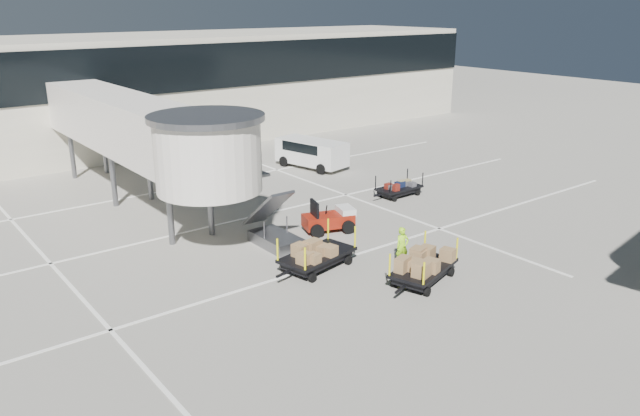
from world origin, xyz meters
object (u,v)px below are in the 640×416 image
at_px(suitcase_cart, 399,188).
at_px(baggage_tug, 330,219).
at_px(box_cart_near, 423,267).
at_px(box_cart_far, 315,254).
at_px(minivan, 310,151).
at_px(ground_worker, 402,246).

bearing_deg(suitcase_cart, baggage_tug, -163.56).
distance_m(box_cart_near, box_cart_far, 4.36).
height_order(suitcase_cart, box_cart_far, box_cart_far).
height_order(suitcase_cart, box_cart_near, box_cart_near).
height_order(box_cart_near, box_cart_far, box_cart_far).
bearing_deg(baggage_tug, minivan, 75.66).
bearing_deg(box_cart_far, suitcase_cart, 16.15).
bearing_deg(box_cart_far, baggage_tug, 32.42).
height_order(ground_worker, minivan, minivan).
distance_m(suitcase_cart, box_cart_far, 11.08).
bearing_deg(ground_worker, box_cart_near, -96.46).
bearing_deg(box_cart_near, suitcase_cart, 32.86).
xyz_separation_m(baggage_tug, box_cart_far, (-3.22, -3.13, 0.07)).
xyz_separation_m(ground_worker, minivan, (6.69, 15.30, 0.27)).
distance_m(baggage_tug, ground_worker, 5.03).
height_order(suitcase_cart, ground_worker, ground_worker).
distance_m(box_cart_near, ground_worker, 1.72).
bearing_deg(box_cart_near, box_cart_far, 108.44).
bearing_deg(box_cart_near, baggage_tug, 66.83).
bearing_deg(suitcase_cart, box_cart_far, -153.01).
relative_size(baggage_tug, box_cart_near, 0.67).
height_order(baggage_tug, suitcase_cart, baggage_tug).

